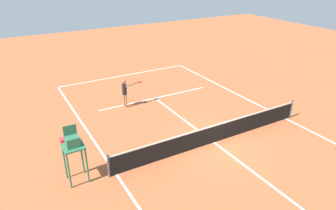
{
  "coord_description": "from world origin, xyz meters",
  "views": [
    {
      "loc": [
        8.35,
        10.11,
        8.02
      ],
      "look_at": [
        0.65,
        -3.37,
        0.8
      ],
      "focal_mm": 33.11,
      "sensor_mm": 36.0,
      "label": 1
    }
  ],
  "objects": [
    {
      "name": "ground_plane",
      "position": [
        0.0,
        0.0,
        0.0
      ],
      "size": [
        60.0,
        60.0,
        0.0
      ],
      "primitive_type": "plane",
      "color": "#AD5933"
    },
    {
      "name": "court_lines",
      "position": [
        0.0,
        0.0,
        0.0
      ],
      "size": [
        10.18,
        22.6,
        0.01
      ],
      "color": "white",
      "rests_on": "ground"
    },
    {
      "name": "tennis_net",
      "position": [
        0.0,
        0.0,
        0.5
      ],
      "size": [
        10.78,
        0.1,
        1.07
      ],
      "color": "#4C4C51",
      "rests_on": "ground"
    },
    {
      "name": "player_serving",
      "position": [
        2.12,
        -5.92,
        1.06
      ],
      "size": [
        1.34,
        0.45,
        1.78
      ],
      "rotation": [
        0.0,
        0.0,
        1.78
      ],
      "color": "#9E704C",
      "rests_on": "ground"
    },
    {
      "name": "tennis_ball",
      "position": [
        2.19,
        -4.34,
        0.03
      ],
      "size": [
        0.07,
        0.07,
        0.07
      ],
      "primitive_type": "sphere",
      "color": "#CCE033",
      "rests_on": "ground"
    },
    {
      "name": "umpire_chair",
      "position": [
        6.51,
        -0.45,
        1.61
      ],
      "size": [
        0.8,
        0.8,
        2.41
      ],
      "color": "#2D6B4C",
      "rests_on": "ground"
    },
    {
      "name": "equipment_bag",
      "position": [
        6.15,
        -3.49,
        0.15
      ],
      "size": [
        0.76,
        0.32,
        0.3
      ],
      "primitive_type": "cube",
      "color": "red",
      "rests_on": "ground"
    }
  ]
}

